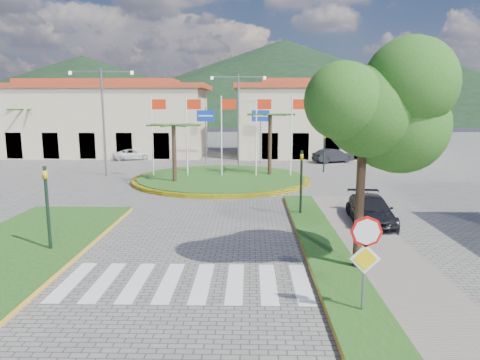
{
  "coord_description": "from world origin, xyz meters",
  "views": [
    {
      "loc": [
        2.03,
        -8.22,
        5.29
      ],
      "look_at": [
        1.66,
        8.0,
        2.47
      ],
      "focal_mm": 32.0,
      "sensor_mm": 36.0,
      "label": 1
    }
  ],
  "objects_px": {
    "deciduous_tree": "(364,110)",
    "car_dark_a": "(171,151)",
    "stop_sign": "(365,249)",
    "car_dark_b": "(333,156)",
    "roundabout_island": "(221,178)",
    "car_side_right": "(371,210)",
    "white_van": "(133,154)"
  },
  "relations": [
    {
      "from": "deciduous_tree",
      "to": "car_dark_a",
      "type": "xyz_separation_m",
      "value": [
        -11.8,
        31.49,
        -4.59
      ]
    },
    {
      "from": "car_dark_a",
      "to": "car_dark_b",
      "type": "height_order",
      "value": "car_dark_b"
    },
    {
      "from": "deciduous_tree",
      "to": "roundabout_island",
      "type": "bearing_deg",
      "value": 107.91
    },
    {
      "from": "stop_sign",
      "to": "car_dark_b",
      "type": "height_order",
      "value": "stop_sign"
    },
    {
      "from": "roundabout_island",
      "to": "car_dark_a",
      "type": "relative_size",
      "value": 3.67
    },
    {
      "from": "deciduous_tree",
      "to": "car_dark_a",
      "type": "distance_m",
      "value": 33.94
    },
    {
      "from": "white_van",
      "to": "car_side_right",
      "type": "distance_m",
      "value": 28.81
    },
    {
      "from": "car_dark_b",
      "to": "car_side_right",
      "type": "distance_m",
      "value": 21.58
    },
    {
      "from": "roundabout_island",
      "to": "stop_sign",
      "type": "xyz_separation_m",
      "value": [
        4.9,
        -20.04,
        1.62
      ]
    },
    {
      "from": "deciduous_tree",
      "to": "white_van",
      "type": "height_order",
      "value": "deciduous_tree"
    },
    {
      "from": "car_dark_a",
      "to": "roundabout_island",
      "type": "bearing_deg",
      "value": -147.1
    },
    {
      "from": "deciduous_tree",
      "to": "car_dark_b",
      "type": "relative_size",
      "value": 1.74
    },
    {
      "from": "roundabout_island",
      "to": "car_dark_a",
      "type": "bearing_deg",
      "value": 113.5
    },
    {
      "from": "roundabout_island",
      "to": "car_side_right",
      "type": "xyz_separation_m",
      "value": [
        7.5,
        -11.32,
        0.46
      ]
    },
    {
      "from": "roundabout_island",
      "to": "stop_sign",
      "type": "relative_size",
      "value": 4.79
    },
    {
      "from": "car_dark_b",
      "to": "car_side_right",
      "type": "bearing_deg",
      "value": 149.55
    },
    {
      "from": "roundabout_island",
      "to": "stop_sign",
      "type": "height_order",
      "value": "roundabout_island"
    },
    {
      "from": "deciduous_tree",
      "to": "car_dark_b",
      "type": "bearing_deg",
      "value": 80.74
    },
    {
      "from": "white_van",
      "to": "car_side_right",
      "type": "relative_size",
      "value": 0.88
    },
    {
      "from": "roundabout_island",
      "to": "car_side_right",
      "type": "bearing_deg",
      "value": -56.48
    },
    {
      "from": "stop_sign",
      "to": "deciduous_tree",
      "type": "distance_m",
      "value": 4.59
    },
    {
      "from": "stop_sign",
      "to": "car_dark_b",
      "type": "xyz_separation_m",
      "value": [
        5.02,
        30.16,
        -1.15
      ]
    },
    {
      "from": "roundabout_island",
      "to": "deciduous_tree",
      "type": "xyz_separation_m",
      "value": [
        5.5,
        -17.0,
        5.01
      ]
    },
    {
      "from": "roundabout_island",
      "to": "white_van",
      "type": "height_order",
      "value": "roundabout_island"
    },
    {
      "from": "stop_sign",
      "to": "car_dark_a",
      "type": "bearing_deg",
      "value": 107.97
    },
    {
      "from": "roundabout_island",
      "to": "car_side_right",
      "type": "distance_m",
      "value": 13.58
    },
    {
      "from": "car_dark_a",
      "to": "deciduous_tree",
      "type": "bearing_deg",
      "value": -150.06
    },
    {
      "from": "white_van",
      "to": "stop_sign",
      "type": "bearing_deg",
      "value": -174.3
    },
    {
      "from": "deciduous_tree",
      "to": "car_side_right",
      "type": "xyz_separation_m",
      "value": [
        2.0,
        5.68,
        -4.54
      ]
    },
    {
      "from": "car_dark_b",
      "to": "deciduous_tree",
      "type": "bearing_deg",
      "value": 146.73
    },
    {
      "from": "roundabout_island",
      "to": "car_dark_b",
      "type": "xyz_separation_m",
      "value": [
        9.92,
        10.12,
        0.48
      ]
    },
    {
      "from": "deciduous_tree",
      "to": "car_dark_a",
      "type": "relative_size",
      "value": 1.97
    }
  ]
}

